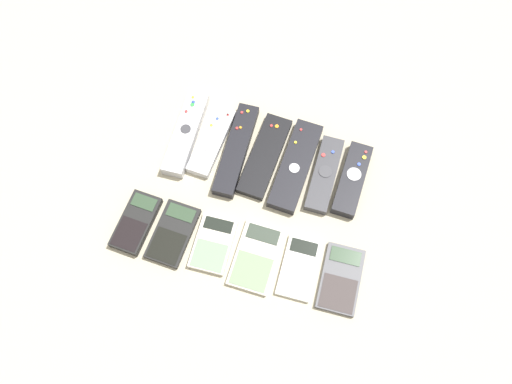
% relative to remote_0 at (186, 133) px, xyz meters
% --- Properties ---
extents(ground_plane, '(3.00, 3.00, 0.00)m').
position_rel_remote_0_xyz_m(ground_plane, '(0.19, -0.13, -0.01)').
color(ground_plane, '#B2A88E').
extents(remote_0, '(0.05, 0.21, 0.03)m').
position_rel_remote_0_xyz_m(remote_0, '(0.00, 0.00, 0.00)').
color(remote_0, '#B7B7BC').
rests_on(remote_0, ground_plane).
extents(remote_1, '(0.06, 0.17, 0.02)m').
position_rel_remote_0_xyz_m(remote_1, '(0.06, -0.00, -0.00)').
color(remote_1, silver).
rests_on(remote_1, ground_plane).
extents(remote_2, '(0.05, 0.22, 0.03)m').
position_rel_remote_0_xyz_m(remote_2, '(0.12, -0.01, -0.00)').
color(remote_2, black).
rests_on(remote_2, ground_plane).
extents(remote_3, '(0.07, 0.20, 0.02)m').
position_rel_remote_0_xyz_m(remote_3, '(0.18, -0.00, -0.00)').
color(remote_3, black).
rests_on(remote_3, ground_plane).
extents(remote_4, '(0.07, 0.21, 0.02)m').
position_rel_remote_0_xyz_m(remote_4, '(0.25, -0.01, -0.00)').
color(remote_4, black).
rests_on(remote_4, ground_plane).
extents(remote_5, '(0.05, 0.17, 0.02)m').
position_rel_remote_0_xyz_m(remote_5, '(0.31, -0.01, -0.00)').
color(remote_5, '#333338').
rests_on(remote_5, ground_plane).
extents(remote_6, '(0.06, 0.17, 0.03)m').
position_rel_remote_0_xyz_m(remote_6, '(0.37, -0.01, -0.00)').
color(remote_6, black).
rests_on(remote_6, ground_plane).
extents(calculator_0, '(0.07, 0.13, 0.02)m').
position_rel_remote_0_xyz_m(calculator_0, '(-0.03, -0.22, -0.00)').
color(calculator_0, black).
rests_on(calculator_0, ground_plane).
extents(calculator_1, '(0.08, 0.13, 0.01)m').
position_rel_remote_0_xyz_m(calculator_1, '(0.05, -0.22, -0.01)').
color(calculator_1, black).
rests_on(calculator_1, ground_plane).
extents(calculator_2, '(0.08, 0.12, 0.01)m').
position_rel_remote_0_xyz_m(calculator_2, '(0.14, -0.22, -0.01)').
color(calculator_2, beige).
rests_on(calculator_2, ground_plane).
extents(calculator_3, '(0.08, 0.14, 0.01)m').
position_rel_remote_0_xyz_m(calculator_3, '(0.23, -0.22, -0.01)').
color(calculator_3, beige).
rests_on(calculator_3, ground_plane).
extents(calculator_4, '(0.07, 0.13, 0.01)m').
position_rel_remote_0_xyz_m(calculator_4, '(0.31, -0.22, -0.01)').
color(calculator_4, silver).
rests_on(calculator_4, ground_plane).
extents(calculator_5, '(0.08, 0.14, 0.01)m').
position_rel_remote_0_xyz_m(calculator_5, '(0.40, -0.22, -0.01)').
color(calculator_5, '#4C4C51').
rests_on(calculator_5, ground_plane).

